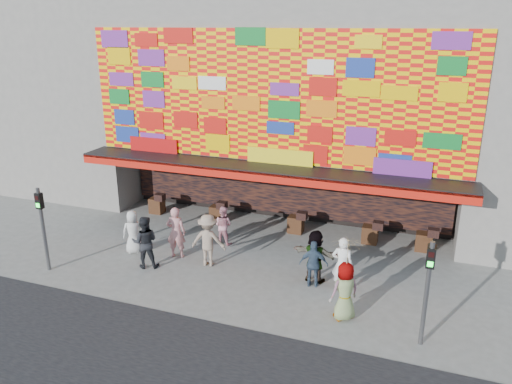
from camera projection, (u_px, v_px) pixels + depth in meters
ground at (229, 279)px, 16.74m from camera, size 90.00×90.00×0.00m
shop_building at (299, 92)px, 22.33m from camera, size 15.20×9.40×10.00m
neighbor_left at (59, 66)px, 26.15m from camera, size 11.00×8.00×12.00m
signal_left at (42, 220)px, 16.82m from camera, size 0.22×0.20×3.00m
signal_right at (428, 282)px, 12.79m from camera, size 0.22×0.20×3.00m
ped_a at (133, 232)px, 18.47m from camera, size 0.95×0.82×1.65m
ped_b at (176, 232)px, 18.08m from camera, size 0.78×0.60×1.93m
ped_c at (145, 242)px, 17.33m from camera, size 1.12×1.01×1.89m
ped_d at (208, 240)px, 17.47m from camera, size 1.31×0.87×1.90m
ped_e at (314, 264)px, 16.08m from camera, size 0.98×0.53×1.58m
ped_f at (315, 256)px, 16.38m from camera, size 1.72×0.70×1.80m
ped_g at (345, 291)px, 14.26m from camera, size 1.03×0.99×1.77m
ped_h at (342, 264)px, 15.77m from camera, size 0.68×0.45×1.85m
ped_i at (223, 225)px, 19.25m from camera, size 0.81×0.67×1.52m
parasol at (347, 253)px, 13.87m from camera, size 1.06×1.07×1.77m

